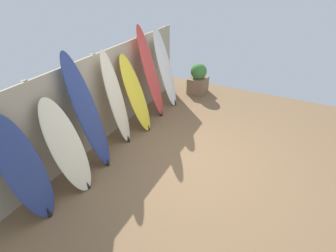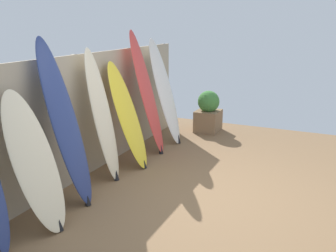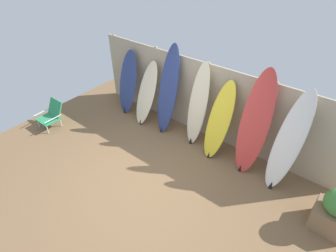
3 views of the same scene
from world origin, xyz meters
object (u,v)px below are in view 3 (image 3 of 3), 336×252
object	(u,v)px
surfboard_white_6	(289,142)
surfboard_yellow_4	(219,121)
surfboard_navy_0	(128,83)
surfboard_red_5	(255,125)
beach_chair	(51,114)
surfboard_cream_3	(198,106)
planter_box	(334,212)
surfboard_cream_1	(146,94)
surfboard_navy_2	(168,91)

from	to	relation	value
surfboard_white_6	surfboard_yellow_4	bearing A→B (deg)	-179.53
surfboard_yellow_4	surfboard_white_6	xyz separation A→B (m)	(1.39, 0.01, 0.15)
surfboard_navy_0	surfboard_red_5	xyz separation A→B (m)	(3.43, -0.01, 0.24)
surfboard_white_6	beach_chair	distance (m)	5.44
surfboard_cream_3	planter_box	size ratio (longest dim) A/B	2.21
beach_chair	surfboard_red_5	bearing A→B (deg)	43.63
surfboard_cream_1	surfboard_navy_2	world-z (taller)	surfboard_navy_2
beach_chair	surfboard_cream_1	bearing A→B (deg)	66.35
surfboard_yellow_4	planter_box	size ratio (longest dim) A/B	1.93
surfboard_red_5	surfboard_white_6	distance (m)	0.67
surfboard_white_6	planter_box	bearing A→B (deg)	-26.65
surfboard_navy_2	surfboard_cream_3	xyz separation A→B (m)	(0.81, 0.01, -0.10)
surfboard_cream_3	surfboard_navy_0	bearing A→B (deg)	-179.30
surfboard_yellow_4	beach_chair	world-z (taller)	surfboard_yellow_4
beach_chair	planter_box	xyz separation A→B (m)	(6.17, 1.16, 0.09)
surfboard_cream_3	surfboard_red_5	xyz separation A→B (m)	(1.30, -0.04, 0.11)
surfboard_navy_0	surfboard_red_5	bearing A→B (deg)	-0.18
surfboard_cream_1	beach_chair	xyz separation A→B (m)	(-1.74, -1.65, -0.44)
surfboard_yellow_4	planter_box	world-z (taller)	surfboard_yellow_4
surfboard_cream_1	surfboard_navy_2	bearing A→B (deg)	6.73
surfboard_navy_0	surfboard_cream_1	bearing A→B (deg)	-5.04
surfboard_navy_2	surfboard_yellow_4	xyz separation A→B (m)	(1.39, -0.06, -0.21)
surfboard_red_5	surfboard_white_6	size ratio (longest dim) A/B	1.08
surfboard_navy_0	surfboard_white_6	size ratio (longest dim) A/B	0.84
surfboard_white_6	planter_box	xyz separation A→B (m)	(1.04, -0.52, -0.56)
beach_chair	surfboard_yellow_4	bearing A→B (deg)	46.76
surfboard_navy_2	surfboard_cream_3	distance (m)	0.82
surfboard_cream_1	planter_box	size ratio (longest dim) A/B	1.80
surfboard_navy_2	surfboard_yellow_4	bearing A→B (deg)	-2.31
surfboard_cream_1	surfboard_cream_3	bearing A→B (deg)	3.50
planter_box	surfboard_navy_0	bearing A→B (deg)	173.86
surfboard_navy_0	surfboard_yellow_4	world-z (taller)	surfboard_yellow_4
surfboard_cream_3	beach_chair	world-z (taller)	surfboard_cream_3
surfboard_navy_0	surfboard_cream_1	distance (m)	0.70
surfboard_red_5	beach_chair	size ratio (longest dim) A/B	3.35
surfboard_cream_3	surfboard_white_6	xyz separation A→B (m)	(1.97, -0.06, 0.03)
surfboard_cream_1	surfboard_white_6	bearing A→B (deg)	0.48
surfboard_yellow_4	planter_box	distance (m)	2.51
surfboard_cream_3	surfboard_yellow_4	world-z (taller)	surfboard_cream_3
surfboard_yellow_4	surfboard_red_5	bearing A→B (deg)	2.65
surfboard_cream_3	surfboard_white_6	distance (m)	1.97
surfboard_yellow_4	surfboard_navy_2	bearing A→B (deg)	177.69
surfboard_red_5	planter_box	xyz separation A→B (m)	(1.70, -0.54, -0.64)
beach_chair	surfboard_navy_2	bearing A→B (deg)	58.95
surfboard_navy_0	planter_box	size ratio (longest dim) A/B	1.91
surfboard_navy_0	surfboard_white_6	xyz separation A→B (m)	(4.10, -0.03, 0.16)
beach_chair	planter_box	distance (m)	6.28
surfboard_cream_1	beach_chair	distance (m)	2.43
surfboard_cream_1	surfboard_yellow_4	distance (m)	2.02
surfboard_cream_1	surfboard_yellow_4	size ratio (longest dim) A/B	0.93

